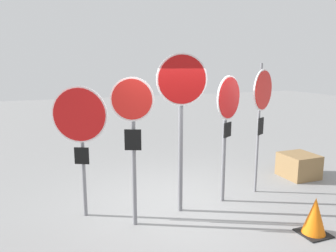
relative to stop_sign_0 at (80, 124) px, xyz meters
name	(u,v)px	position (x,y,z in m)	size (l,w,h in m)	color
ground_plane	(180,208)	(1.65, -0.27, -1.62)	(40.00, 40.00, 0.00)	gray
stop_sign_0	(80,124)	(0.00, 0.00, 0.00)	(0.84, 0.43, 2.23)	slate
stop_sign_1	(133,121)	(0.71, -0.61, 0.09)	(0.63, 0.29, 2.39)	slate
stop_sign_2	(182,100)	(1.61, -0.42, 0.36)	(0.85, 0.20, 2.75)	slate
stop_sign_3	(228,112)	(2.56, -0.32, 0.09)	(0.70, 0.42, 2.37)	slate
stop_sign_4	(262,99)	(3.41, -0.17, 0.28)	(0.71, 0.42, 2.58)	slate
traffic_cone_0	(315,216)	(3.20, -1.87, -1.33)	(0.43, 0.43, 0.59)	black
storage_crate	(299,166)	(4.85, 0.26, -1.35)	(0.72, 0.74, 0.54)	olive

